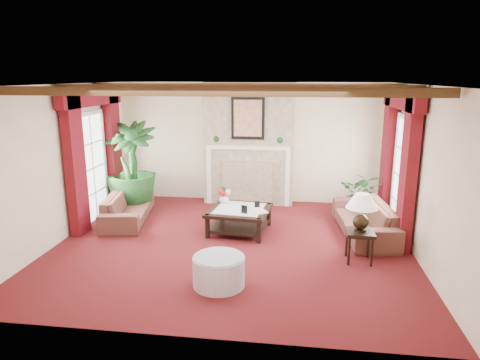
# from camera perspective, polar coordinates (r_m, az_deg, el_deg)

# --- Properties ---
(floor) EXTENTS (6.00, 6.00, 0.00)m
(floor) POSITION_cam_1_polar(r_m,az_deg,el_deg) (7.49, -1.06, -8.53)
(floor) COLOR #490D15
(floor) RESTS_ON ground
(ceiling) EXTENTS (6.00, 6.00, 0.00)m
(ceiling) POSITION_cam_1_polar(r_m,az_deg,el_deg) (6.93, -1.16, 12.60)
(ceiling) COLOR white
(ceiling) RESTS_ON floor
(back_wall) EXTENTS (6.00, 0.02, 2.70)m
(back_wall) POSITION_cam_1_polar(r_m,az_deg,el_deg) (9.77, 1.32, 4.98)
(back_wall) COLOR beige
(back_wall) RESTS_ON ground
(left_wall) EXTENTS (0.02, 5.50, 2.70)m
(left_wall) POSITION_cam_1_polar(r_m,az_deg,el_deg) (8.10, -22.61, 2.08)
(left_wall) COLOR beige
(left_wall) RESTS_ON ground
(right_wall) EXTENTS (0.02, 5.50, 2.70)m
(right_wall) POSITION_cam_1_polar(r_m,az_deg,el_deg) (7.28, 22.94, 0.84)
(right_wall) COLOR beige
(right_wall) RESTS_ON ground
(ceiling_beams) EXTENTS (6.00, 3.00, 0.12)m
(ceiling_beams) POSITION_cam_1_polar(r_m,az_deg,el_deg) (6.93, -1.16, 12.10)
(ceiling_beams) COLOR #32200F
(ceiling_beams) RESTS_ON ceiling
(fireplace) EXTENTS (2.00, 0.52, 2.70)m
(fireplace) POSITION_cam_1_polar(r_m,az_deg,el_deg) (9.46, 1.23, 12.90)
(fireplace) COLOR tan
(fireplace) RESTS_ON ground
(french_door_left) EXTENTS (0.10, 1.10, 2.16)m
(french_door_left) POSITION_cam_1_polar(r_m,az_deg,el_deg) (8.85, -19.69, 8.36)
(french_door_left) COLOR white
(french_door_left) RESTS_ON ground
(french_door_right) EXTENTS (0.10, 1.10, 2.16)m
(french_door_right) POSITION_cam_1_polar(r_m,az_deg,el_deg) (8.11, 21.44, 7.80)
(french_door_right) COLOR white
(french_door_right) RESTS_ON ground
(curtains_left) EXTENTS (0.20, 2.40, 2.55)m
(curtains_left) POSITION_cam_1_polar(r_m,az_deg,el_deg) (8.78, -19.26, 11.11)
(curtains_left) COLOR #560B18
(curtains_left) RESTS_ON ground
(curtains_right) EXTENTS (0.20, 2.40, 2.55)m
(curtains_right) POSITION_cam_1_polar(r_m,az_deg,el_deg) (8.06, 20.93, 10.81)
(curtains_right) COLOR #560B18
(curtains_right) RESTS_ON ground
(sofa_left) EXTENTS (2.08, 1.19, 0.74)m
(sofa_left) POSITION_cam_1_polar(r_m,az_deg,el_deg) (8.85, -14.74, -2.92)
(sofa_left) COLOR #3A0F1B
(sofa_left) RESTS_ON ground
(sofa_right) EXTENTS (2.15, 1.02, 0.79)m
(sofa_right) POSITION_cam_1_polar(r_m,az_deg,el_deg) (8.14, 16.28, -4.29)
(sofa_right) COLOR #3A0F1B
(sofa_right) RESTS_ON ground
(potted_palm) EXTENTS (1.08, 1.91, 1.07)m
(potted_palm) POSITION_cam_1_polar(r_m,az_deg,el_deg) (9.47, -14.13, -0.76)
(potted_palm) COLOR black
(potted_palm) RESTS_ON ground
(small_plant) EXTENTS (1.45, 1.48, 0.73)m
(small_plant) POSITION_cam_1_polar(r_m,az_deg,el_deg) (9.16, 15.96, -2.45)
(small_plant) COLOR black
(small_plant) RESTS_ON ground
(coffee_table) EXTENTS (1.20, 1.20, 0.44)m
(coffee_table) POSITION_cam_1_polar(r_m,az_deg,el_deg) (8.00, -0.07, -5.36)
(coffee_table) COLOR black
(coffee_table) RESTS_ON ground
(side_table) EXTENTS (0.53, 0.53, 0.50)m
(side_table) POSITION_cam_1_polar(r_m,az_deg,el_deg) (7.00, 15.58, -8.49)
(side_table) COLOR black
(side_table) RESTS_ON ground
(ottoman) EXTENTS (0.72, 0.72, 0.42)m
(ottoman) POSITION_cam_1_polar(r_m,az_deg,el_deg) (6.04, -2.83, -12.06)
(ottoman) COLOR #A89EB3
(ottoman) RESTS_ON ground
(table_lamp) EXTENTS (0.49, 0.49, 0.62)m
(table_lamp) POSITION_cam_1_polar(r_m,az_deg,el_deg) (6.81, 15.88, -4.12)
(table_lamp) COLOR black
(table_lamp) RESTS_ON side_table
(flower_vase) EXTENTS (0.23, 0.24, 0.19)m
(flower_vase) POSITION_cam_1_polar(r_m,az_deg,el_deg) (8.24, -2.15, -2.50)
(flower_vase) COLOR silver
(flower_vase) RESTS_ON coffee_table
(book) EXTENTS (0.25, 0.22, 0.31)m
(book) POSITION_cam_1_polar(r_m,az_deg,el_deg) (7.66, 1.86, -3.28)
(book) COLOR black
(book) RESTS_ON coffee_table
(photo_frame_a) EXTENTS (0.11, 0.07, 0.16)m
(photo_frame_a) POSITION_cam_1_polar(r_m,az_deg,el_deg) (7.63, 0.57, -3.96)
(photo_frame_a) COLOR black
(photo_frame_a) RESTS_ON coffee_table
(photo_frame_b) EXTENTS (0.10, 0.04, 0.13)m
(photo_frame_b) POSITION_cam_1_polar(r_m,az_deg,el_deg) (7.97, 2.30, -3.28)
(photo_frame_b) COLOR black
(photo_frame_b) RESTS_ON coffee_table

